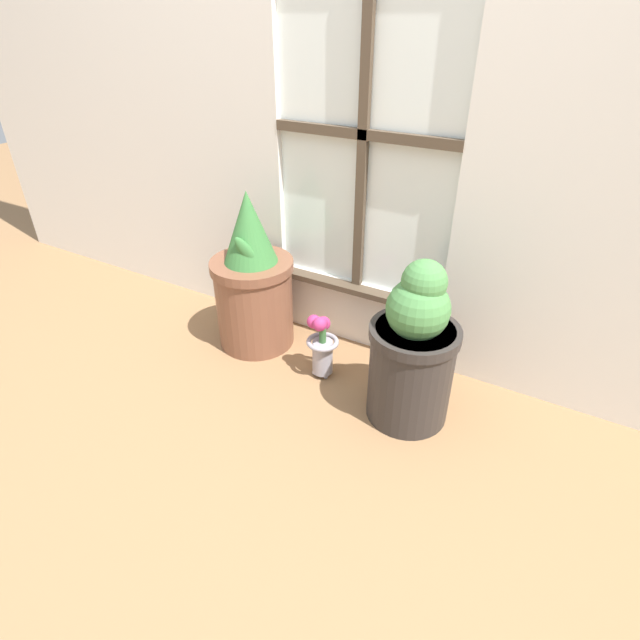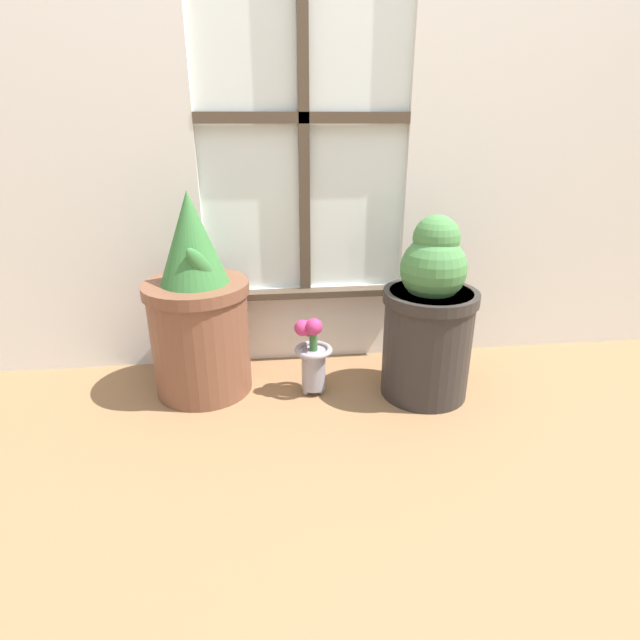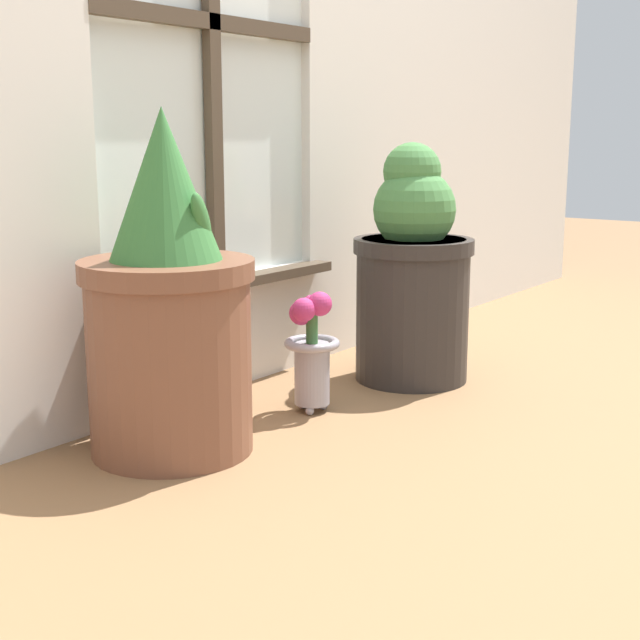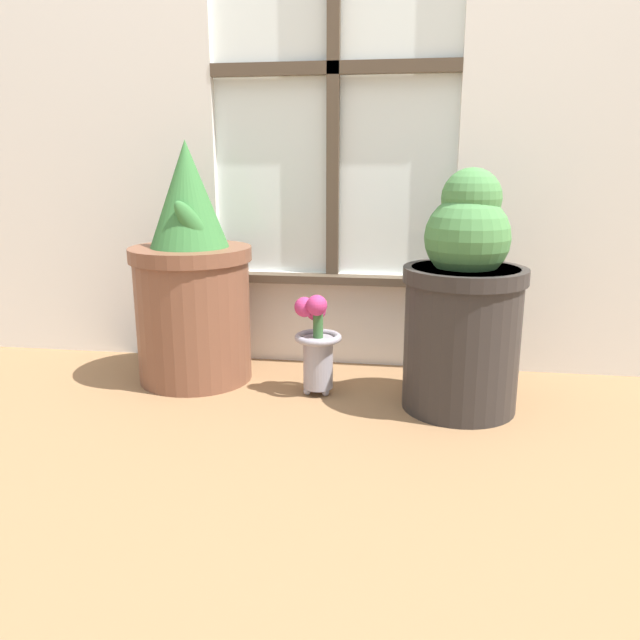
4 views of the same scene
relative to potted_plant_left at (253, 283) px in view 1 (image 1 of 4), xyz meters
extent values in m
plane|color=olive|center=(0.37, -0.28, -0.29)|extent=(10.00, 10.00, 0.00)
cube|color=silver|center=(-0.91, 0.23, 0.96)|extent=(1.84, 0.05, 2.50)
cube|color=silver|center=(0.37, 0.23, -0.14)|extent=(0.72, 0.05, 0.28)
cube|color=white|center=(0.37, 0.24, 0.58)|extent=(0.72, 0.02, 1.18)
cube|color=#4C3D2D|center=(0.37, 0.21, 0.58)|extent=(0.04, 0.02, 1.18)
cube|color=#4C3D2D|center=(0.37, 0.21, 0.58)|extent=(0.72, 0.02, 0.04)
cube|color=#4C3D2D|center=(0.37, 0.18, -0.02)|extent=(0.78, 0.06, 0.02)
cylinder|color=brown|center=(0.00, 0.00, -0.09)|extent=(0.32, 0.32, 0.38)
cylinder|color=brown|center=(0.00, 0.00, 0.08)|extent=(0.34, 0.34, 0.04)
cylinder|color=#38281E|center=(0.00, 0.00, 0.09)|extent=(0.29, 0.29, 0.01)
cone|color=#387538|center=(0.00, 0.00, 0.24)|extent=(0.21, 0.21, 0.29)
ellipsoid|color=#387538|center=(0.03, -0.06, 0.17)|extent=(0.12, 0.08, 0.14)
cylinder|color=#2D2826|center=(0.74, -0.11, -0.10)|extent=(0.29, 0.29, 0.36)
cylinder|color=#2D2826|center=(0.74, -0.11, 0.06)|extent=(0.30, 0.30, 0.04)
cylinder|color=#38281E|center=(0.74, -0.11, 0.07)|extent=(0.26, 0.26, 0.01)
sphere|color=#477F42|center=(0.74, -0.11, 0.15)|extent=(0.21, 0.21, 0.21)
sphere|color=#477F42|center=(0.74, -0.10, 0.24)|extent=(0.14, 0.14, 0.14)
ellipsoid|color=#477F42|center=(0.77, -0.17, 0.14)|extent=(0.11, 0.08, 0.14)
sphere|color=#99939E|center=(0.37, -0.04, -0.28)|extent=(0.02, 0.02, 0.02)
sphere|color=#99939E|center=(0.34, -0.08, -0.28)|extent=(0.02, 0.02, 0.02)
sphere|color=#99939E|center=(0.39, -0.08, -0.28)|extent=(0.02, 0.02, 0.02)
cylinder|color=#99939E|center=(0.37, -0.07, -0.20)|extent=(0.08, 0.08, 0.14)
torus|color=#99939E|center=(0.37, -0.07, -0.13)|extent=(0.13, 0.13, 0.02)
cylinder|color=#386633|center=(0.37, -0.07, -0.09)|extent=(0.03, 0.03, 0.08)
sphere|color=#B22D66|center=(0.37, -0.07, -0.04)|extent=(0.04, 0.04, 0.04)
sphere|color=#B22D66|center=(0.36, -0.05, -0.06)|extent=(0.06, 0.06, 0.06)
sphere|color=#B22D66|center=(0.33, -0.07, -0.04)|extent=(0.05, 0.05, 0.05)
sphere|color=#B22D66|center=(0.37, -0.09, -0.03)|extent=(0.05, 0.05, 0.05)
camera|label=1|loc=(1.14, -1.44, 0.96)|focal=28.00mm
camera|label=2|loc=(0.22, -1.55, 0.58)|focal=28.00mm
camera|label=3|loc=(-1.19, -1.24, 0.33)|focal=50.00mm
camera|label=4|loc=(0.61, -1.65, 0.33)|focal=35.00mm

